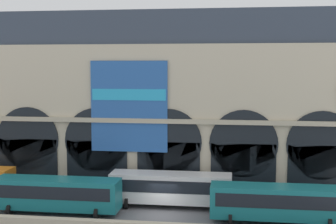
# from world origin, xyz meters

# --- Properties ---
(ground_plane) EXTENTS (200.00, 200.00, 0.00)m
(ground_plane) POSITION_xyz_m (0.00, 0.00, 0.00)
(ground_plane) COLOR slate
(station_building) EXTENTS (43.78, 5.93, 18.17)m
(station_building) POSITION_xyz_m (0.03, 7.75, 8.86)
(station_building) COLOR beige
(station_building) RESTS_ON ground
(bus_midwest) EXTENTS (11.00, 3.25, 3.10)m
(bus_midwest) POSITION_xyz_m (-8.98, -0.74, 1.78)
(bus_midwest) COLOR #19727A
(bus_midwest) RESTS_ON ground
(bus_center) EXTENTS (11.00, 3.25, 3.10)m
(bus_center) POSITION_xyz_m (0.53, 2.60, 1.78)
(bus_center) COLOR white
(bus_center) RESTS_ON ground
(bus_mideast) EXTENTS (11.00, 3.25, 3.10)m
(bus_mideast) POSITION_xyz_m (9.81, -0.71, 1.78)
(bus_mideast) COLOR #19727A
(bus_mideast) RESTS_ON ground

